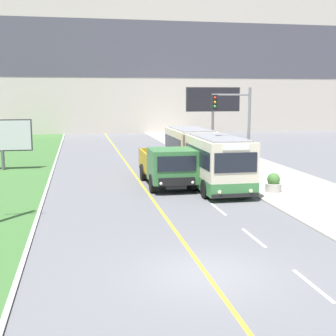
{
  "coord_description": "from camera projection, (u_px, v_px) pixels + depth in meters",
  "views": [
    {
      "loc": [
        -3.7,
        -13.05,
        5.37
      ],
      "look_at": [
        1.1,
        11.9,
        1.4
      ],
      "focal_mm": 50.0,
      "sensor_mm": 36.0,
      "label": 1
    }
  ],
  "objects": [
    {
      "name": "planter_round_near",
      "position": [
        273.0,
        183.0,
        25.84
      ],
      "size": [
        0.87,
        0.87,
        1.04
      ],
      "color": "#B7B2A8",
      "rests_on": "sidewalk_right"
    },
    {
      "name": "traffic_light_mast",
      "position": [
        238.0,
        125.0,
        26.3
      ],
      "size": [
        2.28,
        0.32,
        5.79
      ],
      "color": "slate",
      "rests_on": "ground_plane"
    },
    {
      "name": "billboard_small",
      "position": [
        2.0,
        136.0,
        33.36
      ],
      "size": [
        4.22,
        0.24,
        3.66
      ],
      "color": "#59595B",
      "rests_on": "ground_plane"
    },
    {
      "name": "lane_marking_centre",
      "position": [
        206.0,
        261.0,
        15.27
      ],
      "size": [
        2.88,
        140.0,
        0.01
      ],
      "color": "gold",
      "rests_on": "ground_plane"
    },
    {
      "name": "planter_round_far",
      "position": [
        201.0,
        151.0,
        40.77
      ],
      "size": [
        0.88,
        0.88,
        1.08
      ],
      "color": "#B7B2A8",
      "rests_on": "sidewalk_right"
    },
    {
      "name": "planter_round_second",
      "position": [
        243.0,
        169.0,
        30.83
      ],
      "size": [
        0.88,
        0.88,
        1.09
      ],
      "color": "#B7B2A8",
      "rests_on": "sidewalk_right"
    },
    {
      "name": "dump_truck",
      "position": [
        169.0,
        167.0,
        27.16
      ],
      "size": [
        2.6,
        6.8,
        2.38
      ],
      "color": "black",
      "rests_on": "ground_plane"
    },
    {
      "name": "city_bus",
      "position": [
        203.0,
        156.0,
        29.4
      ],
      "size": [
        2.68,
        12.72,
        3.08
      ],
      "color": "beige",
      "rests_on": "ground_plane"
    },
    {
      "name": "billboard_large",
      "position": [
        213.0,
        102.0,
        43.37
      ],
      "size": [
        5.14,
        0.24,
        6.09
      ],
      "color": "#59595B",
      "rests_on": "ground_plane"
    },
    {
      "name": "planter_round_third",
      "position": [
        219.0,
        159.0,
        35.79
      ],
      "size": [
        0.93,
        0.93,
        1.09
      ],
      "color": "#B7B2A8",
      "rests_on": "sidewalk_right"
    },
    {
      "name": "apartment_block_background",
      "position": [
        102.0,
        55.0,
        67.57
      ],
      "size": [
        80.0,
        8.04,
        22.23
      ],
      "color": "beige",
      "rests_on": "ground_plane"
    },
    {
      "name": "ground_plane",
      "position": [
        206.0,
        274.0,
        14.19
      ],
      "size": [
        300.0,
        300.0,
        0.0
      ],
      "primitive_type": "plane",
      "color": "slate"
    }
  ]
}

